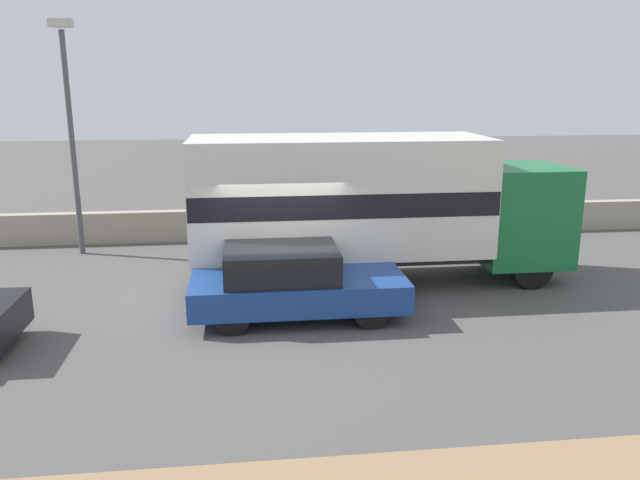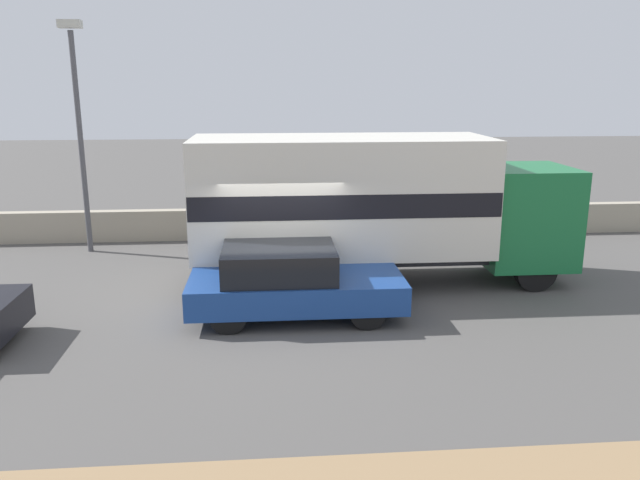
# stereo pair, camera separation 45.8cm
# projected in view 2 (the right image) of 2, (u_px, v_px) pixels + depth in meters

# --- Properties ---
(ground_plane) EXTENTS (80.00, 80.00, 0.00)m
(ground_plane) POSITION_uv_depth(u_px,v_px,m) (284.00, 313.00, 12.35)
(ground_plane) COLOR #514F4C
(stone_wall_backdrop) EXTENTS (60.00, 0.35, 0.88)m
(stone_wall_backdrop) POSITION_uv_depth(u_px,v_px,m) (278.00, 223.00, 18.26)
(stone_wall_backdrop) COLOR #A39984
(stone_wall_backdrop) RESTS_ON ground_plane
(street_lamp) EXTENTS (0.56, 0.28, 5.95)m
(street_lamp) POSITION_uv_depth(u_px,v_px,m) (79.00, 120.00, 16.04)
(street_lamp) COLOR #4C4C51
(street_lamp) RESTS_ON ground_plane
(box_truck) EXTENTS (8.39, 2.47, 3.29)m
(box_truck) POSITION_uv_depth(u_px,v_px,m) (370.00, 202.00, 13.82)
(box_truck) COLOR #196B38
(box_truck) RESTS_ON ground_plane
(car_hatchback) EXTENTS (4.12, 1.81, 1.40)m
(car_hatchback) POSITION_uv_depth(u_px,v_px,m) (291.00, 282.00, 12.04)
(car_hatchback) COLOR navy
(car_hatchback) RESTS_ON ground_plane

